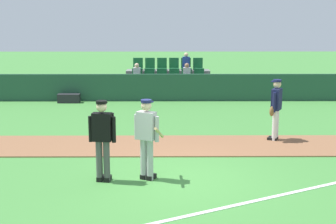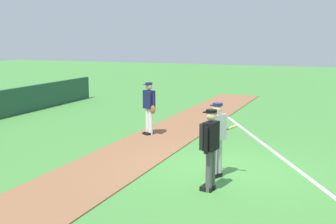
{
  "view_description": "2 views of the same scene",
  "coord_description": "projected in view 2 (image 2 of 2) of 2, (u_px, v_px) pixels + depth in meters",
  "views": [
    {
      "loc": [
        -0.14,
        -9.88,
        3.45
      ],
      "look_at": [
        -0.07,
        1.29,
        1.25
      ],
      "focal_mm": 51.15,
      "sensor_mm": 36.0,
      "label": 1
    },
    {
      "loc": [
        -10.23,
        -2.62,
        3.26
      ],
      "look_at": [
        0.45,
        1.64,
        1.29
      ],
      "focal_mm": 47.52,
      "sensor_mm": 36.0,
      "label": 2
    }
  ],
  "objects": [
    {
      "name": "ground_plane",
      "position": [
        223.0,
        171.0,
        10.87
      ],
      "size": [
        80.0,
        80.0,
        0.0
      ],
      "primitive_type": "plane",
      "color": "#42843A"
    },
    {
      "name": "umpire_home_plate",
      "position": [
        210.0,
        145.0,
        9.34
      ],
      "size": [
        0.59,
        0.34,
        1.76
      ],
      "color": "#4C4C4C",
      "rests_on": "ground"
    },
    {
      "name": "infield_dirt_path",
      "position": [
        122.0,
        159.0,
        11.89
      ],
      "size": [
        28.0,
        2.16,
        0.03
      ],
      "primitive_type": "cube",
      "color": "brown",
      "rests_on": "ground"
    },
    {
      "name": "foul_line_chalk",
      "position": [
        265.0,
        145.0,
        13.44
      ],
      "size": [
        10.66,
        5.69,
        0.01
      ],
      "primitive_type": "cube",
      "rotation": [
        0.0,
        0.0,
        0.49
      ],
      "color": "white",
      "rests_on": "ground"
    },
    {
      "name": "runner_navy_jersey",
      "position": [
        149.0,
        107.0,
        14.66
      ],
      "size": [
        0.46,
        0.6,
        1.76
      ],
      "color": "white",
      "rests_on": "ground"
    },
    {
      "name": "batter_grey_jersey",
      "position": [
        217.0,
        137.0,
        10.24
      ],
      "size": [
        0.64,
        0.79,
        1.76
      ],
      "color": "#B2B2B2",
      "rests_on": "ground"
    }
  ]
}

